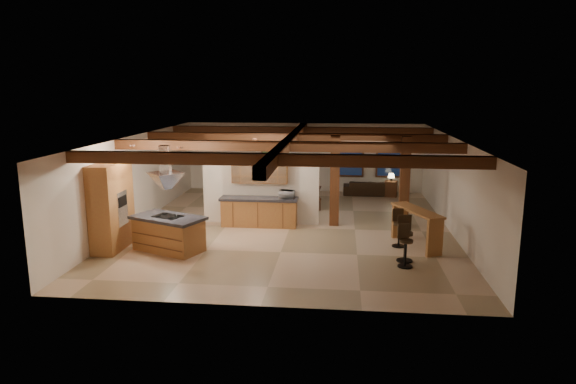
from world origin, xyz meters
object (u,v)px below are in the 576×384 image
object	(u,v)px
kitchen_island	(169,233)
dining_table	(294,197)
sofa	(368,188)
bar_counter	(416,221)

from	to	relation	value
kitchen_island	dining_table	distance (m)	6.34
sofa	bar_counter	bearing A→B (deg)	98.84
sofa	kitchen_island	bearing A→B (deg)	54.69
kitchen_island	sofa	distance (m)	9.88
dining_table	sofa	distance (m)	3.72
kitchen_island	dining_table	size ratio (longest dim) A/B	1.13
sofa	dining_table	bearing A→B (deg)	40.31
bar_counter	kitchen_island	bearing A→B (deg)	-170.90
kitchen_island	sofa	size ratio (longest dim) A/B	1.12
dining_table	bar_counter	bearing A→B (deg)	-46.48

